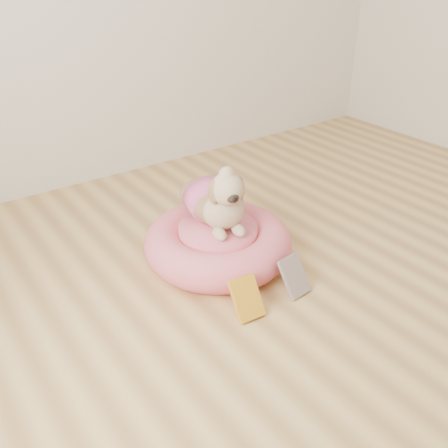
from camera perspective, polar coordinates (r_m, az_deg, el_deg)
floor at (r=2.12m, az=22.52°, el=-13.21°), size 4.50×4.50×0.00m
pet_bed at (r=2.43m, az=-0.68°, el=-2.17°), size 0.72×0.72×0.18m
dog at (r=2.34m, az=-0.87°, el=3.98°), size 0.42×0.53×0.34m
book_yellow at (r=2.09m, az=2.60°, el=-8.46°), size 0.13×0.13×0.16m
book_white at (r=2.23m, az=8.03°, el=-5.92°), size 0.13×0.13×0.16m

